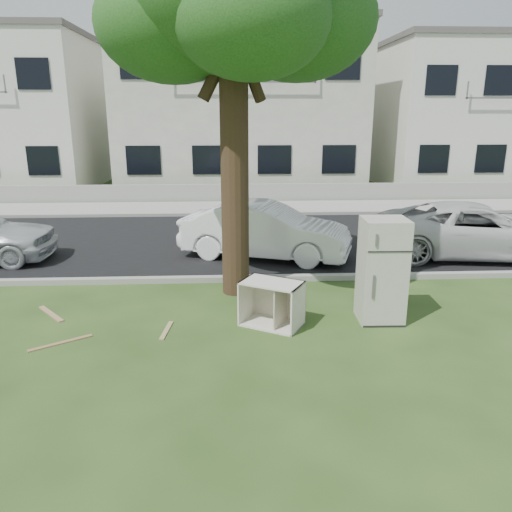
{
  "coord_description": "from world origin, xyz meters",
  "views": [
    {
      "loc": [
        -0.47,
        -7.87,
        3.58
      ],
      "look_at": [
        -0.05,
        0.6,
        1.11
      ],
      "focal_mm": 35.0,
      "sensor_mm": 36.0,
      "label": 1
    }
  ],
  "objects_px": {
    "car_center": "(265,231)",
    "cabinet": "(272,304)",
    "car_right": "(476,230)",
    "fridge": "(382,270)"
  },
  "relations": [
    {
      "from": "fridge",
      "to": "car_center",
      "type": "relative_size",
      "value": 0.44
    },
    {
      "from": "cabinet",
      "to": "car_right",
      "type": "height_order",
      "value": "car_right"
    },
    {
      "from": "fridge",
      "to": "cabinet",
      "type": "height_order",
      "value": "fridge"
    },
    {
      "from": "fridge",
      "to": "cabinet",
      "type": "xyz_separation_m",
      "value": [
        -1.93,
        -0.14,
        -0.52
      ]
    },
    {
      "from": "car_center",
      "to": "fridge",
      "type": "bearing_deg",
      "value": -137.32
    },
    {
      "from": "car_center",
      "to": "car_right",
      "type": "distance_m",
      "value": 5.35
    },
    {
      "from": "cabinet",
      "to": "car_right",
      "type": "distance_m",
      "value": 6.84
    },
    {
      "from": "cabinet",
      "to": "car_center",
      "type": "xyz_separation_m",
      "value": [
        0.17,
        4.16,
        0.3
      ]
    },
    {
      "from": "fridge",
      "to": "car_center",
      "type": "height_order",
      "value": "fridge"
    },
    {
      "from": "car_center",
      "to": "cabinet",
      "type": "bearing_deg",
      "value": -163.32
    }
  ]
}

